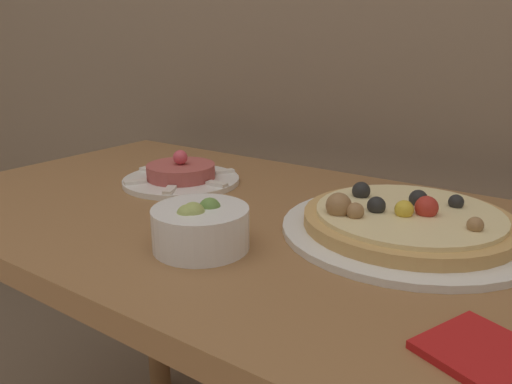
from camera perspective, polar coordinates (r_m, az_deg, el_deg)
dining_table at (r=0.77m, az=6.01°, el=-11.75°), size 1.36×0.63×0.73m
pizza_plate at (r=0.73m, az=16.83°, el=-3.32°), size 0.35×0.35×0.06m
tartare_plate at (r=0.95m, az=-8.55°, el=1.86°), size 0.22×0.22×0.06m
small_bowl at (r=0.65m, az=-6.37°, el=-3.99°), size 0.13×0.13×0.07m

